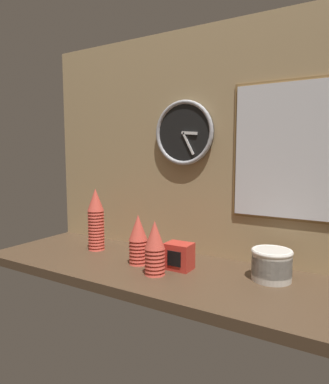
% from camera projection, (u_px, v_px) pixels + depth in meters
% --- Properties ---
extents(ground_plane, '(1.60, 0.56, 0.04)m').
position_uv_depth(ground_plane, '(156.00, 270.00, 1.47)').
color(ground_plane, '#4C3826').
extents(wall_tiled_back, '(1.60, 0.03, 1.05)m').
position_uv_depth(wall_tiled_back, '(185.00, 144.00, 1.63)').
color(wall_tiled_back, tan).
rests_on(wall_tiled_back, ground_plane).
extents(cup_stack_center, '(0.08, 0.08, 0.22)m').
position_uv_depth(cup_stack_center, '(138.00, 239.00, 1.48)').
color(cup_stack_center, '#DB4C3D').
rests_on(cup_stack_center, ground_plane).
extents(cup_stack_left, '(0.08, 0.08, 0.31)m').
position_uv_depth(cup_stack_left, '(96.00, 219.00, 1.70)').
color(cup_stack_left, '#DB4C3D').
rests_on(cup_stack_left, ground_plane).
extents(cup_stack_center_right, '(0.08, 0.08, 0.22)m').
position_uv_depth(cup_stack_center_right, '(155.00, 248.00, 1.35)').
color(cup_stack_center_right, '#DB4C3D').
rests_on(cup_stack_center_right, ground_plane).
extents(bowl_stack_far_right, '(0.15, 0.15, 0.12)m').
position_uv_depth(bowl_stack_far_right, '(272.00, 264.00, 1.30)').
color(bowl_stack_far_right, beige).
rests_on(bowl_stack_far_right, ground_plane).
extents(wall_clock, '(0.30, 0.03, 0.30)m').
position_uv_depth(wall_clock, '(184.00, 133.00, 1.60)').
color(wall_clock, black).
extents(menu_board, '(0.42, 0.01, 0.57)m').
position_uv_depth(menu_board, '(283.00, 151.00, 1.38)').
color(menu_board, olive).
extents(napkin_dispenser, '(0.11, 0.09, 0.11)m').
position_uv_depth(napkin_dispenser, '(179.00, 256.00, 1.42)').
color(napkin_dispenser, red).
rests_on(napkin_dispenser, ground_plane).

